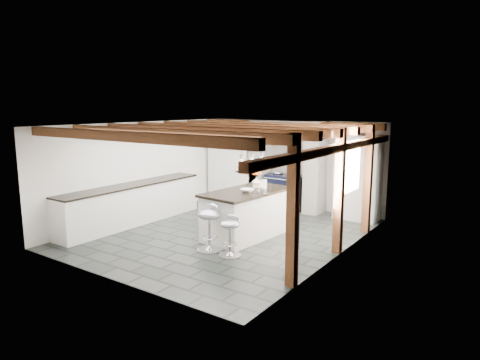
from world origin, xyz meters
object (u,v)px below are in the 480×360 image
Objects in this scene: range_cooker at (286,191)px; bar_stool_far at (210,222)px; kitchen_island at (247,213)px; bar_stool_near at (230,231)px.

range_cooker is 3.77m from bar_stool_far.
kitchen_island is at bearing -79.14° from range_cooker.
bar_stool_far is at bearing -83.38° from range_cooker.
kitchen_island is 2.68× the size of bar_stool_near.
bar_stool_far is (-0.06, -1.14, 0.06)m from kitchen_island.
bar_stool_far is at bearing -87.81° from kitchen_island.
kitchen_island is at bearing 106.27° from bar_stool_near.
kitchen_island reaches higher than bar_stool_far.
bar_stool_near is at bearing -76.42° from range_cooker.
bar_stool_near is 0.48m from bar_stool_far.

